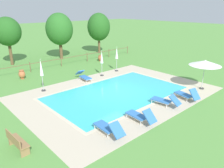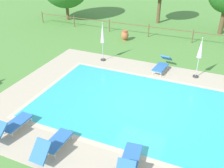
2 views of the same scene
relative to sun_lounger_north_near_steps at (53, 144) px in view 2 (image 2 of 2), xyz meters
name	(u,v)px [view 2 (image 2 of 2)]	position (x,y,z in m)	size (l,w,h in m)	color
ground_plane	(141,107)	(2.10, 4.10, -0.39)	(160.00, 160.00, 0.00)	#599342
pool_deck_paving	(141,107)	(2.10, 4.10, -0.38)	(14.19, 10.07, 0.01)	beige
swimming_pool_water	(141,107)	(2.10, 4.10, -0.38)	(10.07, 5.96, 0.01)	#38C6D1
pool_coping_rim	(141,107)	(2.10, 4.10, -0.38)	(10.55, 6.44, 0.01)	beige
sun_lounger_north_near_steps	(53,144)	(0.00, 0.00, 0.00)	(0.65, 1.94, 0.93)	#3370BC
sun_lounger_north_far	(129,161)	(2.87, 0.33, -0.01)	(0.85, 2.04, 0.87)	#3370BC
sun_lounger_north_end	(12,125)	(-2.19, 0.26, -0.01)	(0.70, 2.00, 0.87)	#3370BC
sun_lounger_south_near_corner	(162,65)	(2.05, 8.35, -0.02)	(0.81, 2.07, 0.81)	#3370BC
patio_umbrella_closed_row_west	(103,36)	(-1.85, 8.25, 1.30)	(0.32, 0.32, 2.54)	#383838
patio_umbrella_closed_row_mid_west	(200,51)	(4.07, 8.25, 1.24)	(0.32, 0.32, 2.40)	#383838
terracotta_urn_near_fence	(125,35)	(-1.90, 12.38, 0.06)	(0.58, 0.58, 0.83)	#B7663D
perimeter_fence	(170,31)	(1.30, 13.98, 0.31)	(24.55, 0.08, 1.05)	brown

